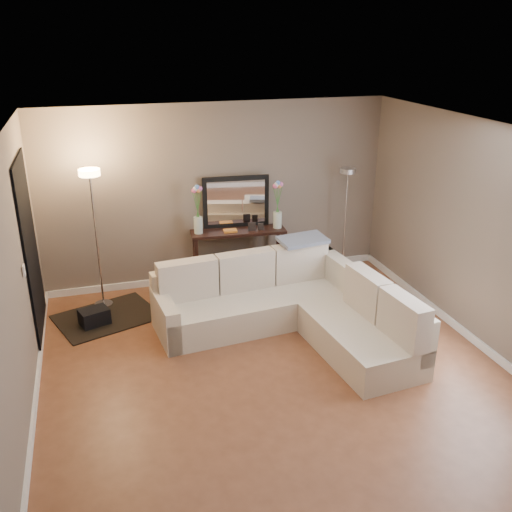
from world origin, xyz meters
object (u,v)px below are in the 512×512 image
object	(u,v)px
sectional_sofa	(291,306)
floor_lamp_lit	(94,212)
console_table	(233,254)
floor_lamp_unlit	(346,201)

from	to	relation	value
sectional_sofa	floor_lamp_lit	bearing A→B (deg)	148.39
console_table	floor_lamp_lit	size ratio (longest dim) A/B	0.73
console_table	floor_lamp_lit	xyz separation A→B (m)	(-1.87, -0.18, 0.87)
console_table	floor_lamp_lit	bearing A→B (deg)	-174.48
floor_lamp_lit	floor_lamp_unlit	world-z (taller)	floor_lamp_lit
console_table	floor_lamp_unlit	size ratio (longest dim) A/B	0.84
console_table	floor_lamp_lit	world-z (taller)	floor_lamp_lit
console_table	floor_lamp_unlit	world-z (taller)	floor_lamp_unlit
sectional_sofa	floor_lamp_unlit	size ratio (longest dim) A/B	1.66
console_table	floor_lamp_unlit	xyz separation A→B (m)	(1.71, -0.09, 0.70)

